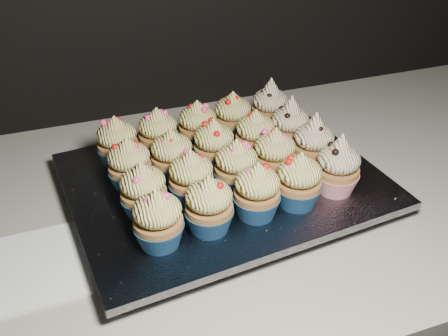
% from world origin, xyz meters
% --- Properties ---
extents(worktop, '(2.44, 0.64, 0.04)m').
position_xyz_m(worktop, '(0.00, 1.70, 0.88)').
color(worktop, beige).
rests_on(worktop, cabinet).
extents(napkin, '(0.15, 0.15, 0.00)m').
position_xyz_m(napkin, '(-0.18, 1.63, 0.90)').
color(napkin, white).
rests_on(napkin, worktop).
extents(baking_tray, '(0.44, 0.36, 0.02)m').
position_xyz_m(baking_tray, '(0.11, 1.69, 0.91)').
color(baking_tray, black).
rests_on(baking_tray, worktop).
extents(foil_lining, '(0.48, 0.39, 0.01)m').
position_xyz_m(foil_lining, '(0.11, 1.69, 0.93)').
color(foil_lining, silver).
rests_on(foil_lining, baking_tray).
extents(cupcake_0, '(0.06, 0.06, 0.08)m').
position_xyz_m(cupcake_0, '(-0.01, 1.58, 0.97)').
color(cupcake_0, navy).
rests_on(cupcake_0, foil_lining).
extents(cupcake_1, '(0.06, 0.06, 0.08)m').
position_xyz_m(cupcake_1, '(0.05, 1.59, 0.97)').
color(cupcake_1, navy).
rests_on(cupcake_1, foil_lining).
extents(cupcake_2, '(0.06, 0.06, 0.08)m').
position_xyz_m(cupcake_2, '(0.12, 1.59, 0.97)').
color(cupcake_2, navy).
rests_on(cupcake_2, foil_lining).
extents(cupcake_3, '(0.06, 0.06, 0.08)m').
position_xyz_m(cupcake_3, '(0.18, 1.60, 0.97)').
color(cupcake_3, navy).
rests_on(cupcake_3, foil_lining).
extents(cupcake_4, '(0.06, 0.06, 0.10)m').
position_xyz_m(cupcake_4, '(0.25, 1.61, 0.97)').
color(cupcake_4, '#B4192A').
rests_on(cupcake_4, foil_lining).
extents(cupcake_5, '(0.06, 0.06, 0.08)m').
position_xyz_m(cupcake_5, '(-0.02, 1.64, 0.97)').
color(cupcake_5, navy).
rests_on(cupcake_5, foil_lining).
extents(cupcake_6, '(0.06, 0.06, 0.08)m').
position_xyz_m(cupcake_6, '(0.05, 1.65, 0.97)').
color(cupcake_6, navy).
rests_on(cupcake_6, foil_lining).
extents(cupcake_7, '(0.06, 0.06, 0.08)m').
position_xyz_m(cupcake_7, '(0.12, 1.66, 0.97)').
color(cupcake_7, navy).
rests_on(cupcake_7, foil_lining).
extents(cupcake_8, '(0.06, 0.06, 0.08)m').
position_xyz_m(cupcake_8, '(0.18, 1.67, 0.97)').
color(cupcake_8, navy).
rests_on(cupcake_8, foil_lining).
extents(cupcake_9, '(0.06, 0.06, 0.10)m').
position_xyz_m(cupcake_9, '(0.25, 1.67, 0.97)').
color(cupcake_9, '#B4192A').
rests_on(cupcake_9, foil_lining).
extents(cupcake_10, '(0.06, 0.06, 0.08)m').
position_xyz_m(cupcake_10, '(-0.02, 1.71, 0.97)').
color(cupcake_10, navy).
rests_on(cupcake_10, foil_lining).
extents(cupcake_11, '(0.06, 0.06, 0.08)m').
position_xyz_m(cupcake_11, '(0.04, 1.71, 0.97)').
color(cupcake_11, navy).
rests_on(cupcake_11, foil_lining).
extents(cupcake_12, '(0.06, 0.06, 0.08)m').
position_xyz_m(cupcake_12, '(0.10, 1.72, 0.97)').
color(cupcake_12, navy).
rests_on(cupcake_12, foil_lining).
extents(cupcake_13, '(0.06, 0.06, 0.08)m').
position_xyz_m(cupcake_13, '(0.17, 1.73, 0.97)').
color(cupcake_13, navy).
rests_on(cupcake_13, foil_lining).
extents(cupcake_14, '(0.06, 0.06, 0.10)m').
position_xyz_m(cupcake_14, '(0.24, 1.73, 0.97)').
color(cupcake_14, '#B4192A').
rests_on(cupcake_14, foil_lining).
extents(cupcake_15, '(0.06, 0.06, 0.08)m').
position_xyz_m(cupcake_15, '(-0.03, 1.78, 0.97)').
color(cupcake_15, navy).
rests_on(cupcake_15, foil_lining).
extents(cupcake_16, '(0.06, 0.06, 0.08)m').
position_xyz_m(cupcake_16, '(0.03, 1.78, 0.97)').
color(cupcake_16, navy).
rests_on(cupcake_16, foil_lining).
extents(cupcake_17, '(0.06, 0.06, 0.08)m').
position_xyz_m(cupcake_17, '(0.10, 1.79, 0.97)').
color(cupcake_17, navy).
rests_on(cupcake_17, foil_lining).
extents(cupcake_18, '(0.06, 0.06, 0.08)m').
position_xyz_m(cupcake_18, '(0.16, 1.80, 0.97)').
color(cupcake_18, navy).
rests_on(cupcake_18, foil_lining).
extents(cupcake_19, '(0.06, 0.06, 0.10)m').
position_xyz_m(cupcake_19, '(0.23, 1.81, 0.97)').
color(cupcake_19, '#B4192A').
rests_on(cupcake_19, foil_lining).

